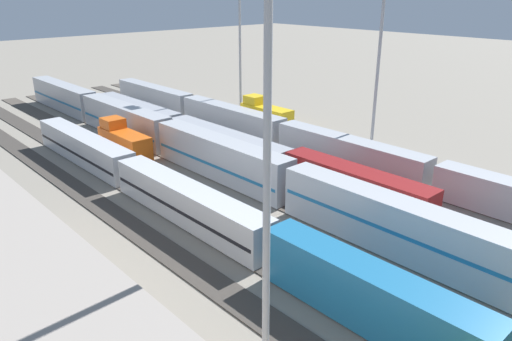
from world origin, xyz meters
TOP-DOWN VIEW (x-y plane):
  - ground_plane at (0.00, 0.00)m, footprint 400.00×400.00m
  - track_bed_0 at (0.00, -17.50)m, footprint 140.00×2.80m
  - track_bed_1 at (0.00, -12.50)m, footprint 140.00×2.80m
  - track_bed_2 at (0.00, -7.50)m, footprint 140.00×2.80m
  - track_bed_3 at (0.00, -2.50)m, footprint 140.00×2.80m
  - track_bed_4 at (0.00, 2.50)m, footprint 140.00×2.80m
  - track_bed_5 at (0.00, 7.50)m, footprint 140.00×2.80m
  - track_bed_6 at (0.00, 12.50)m, footprint 140.00×2.80m
  - track_bed_7 at (0.00, 17.50)m, footprint 140.00×2.80m
  - train_on_track_4 at (3.56, 2.50)m, footprint 119.80×3.06m
  - train_on_track_3 at (10.78, -2.50)m, footprint 66.40×3.06m
  - train_on_track_6 at (-1.55, 12.50)m, footprint 66.40×3.06m
  - train_on_track_5 at (18.79, 7.50)m, footprint 10.00×3.00m
  - train_on_track_0 at (16.54, -17.50)m, footprint 10.00×3.00m
  - train_on_track_1 at (-4.68, -12.50)m, footprint 119.80×3.00m
  - light_mast_0 at (26.36, -20.48)m, footprint 2.80×0.70m
  - light_mast_1 at (-23.68, 20.62)m, footprint 2.80×0.70m
  - light_mast_2 at (-3.14, -19.90)m, footprint 2.80×0.70m

SIDE VIEW (x-z plane):
  - ground_plane at x=0.00m, z-range 0.00..0.00m
  - track_bed_0 at x=0.00m, z-range 0.00..0.12m
  - track_bed_1 at x=0.00m, z-range 0.00..0.12m
  - track_bed_2 at x=0.00m, z-range 0.00..0.12m
  - track_bed_3 at x=0.00m, z-range 0.00..0.12m
  - track_bed_4 at x=0.00m, z-range 0.00..0.12m
  - track_bed_5 at x=0.00m, z-range 0.00..0.12m
  - track_bed_6 at x=0.00m, z-range 0.00..0.12m
  - track_bed_7 at x=0.00m, z-range 0.00..0.12m
  - train_on_track_1 at x=-4.68m, z-range 0.12..3.92m
  - train_on_track_6 at x=-1.55m, z-range -0.11..4.29m
  - train_on_track_3 at x=10.78m, z-range -0.09..4.31m
  - train_on_track_5 at x=18.79m, z-range -0.34..4.66m
  - train_on_track_0 at x=16.54m, z-range -0.34..4.66m
  - train_on_track_4 at x=3.56m, z-range 0.09..5.09m
  - light_mast_2 at x=-3.14m, z-range 3.64..28.94m
  - light_mast_0 at x=26.36m, z-range 3.78..32.04m
  - light_mast_1 at x=-23.68m, z-range 3.91..35.55m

